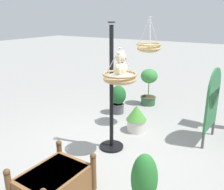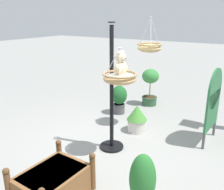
{
  "view_description": "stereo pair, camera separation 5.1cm",
  "coord_description": "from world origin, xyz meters",
  "px_view_note": "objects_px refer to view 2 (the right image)",
  "views": [
    {
      "loc": [
        3.35,
        2.16,
        2.36
      ],
      "look_at": [
        -0.02,
        0.09,
        1.1
      ],
      "focal_mm": 40.09,
      "sensor_mm": 36.0,
      "label": 1
    },
    {
      "loc": [
        3.32,
        2.2,
        2.36
      ],
      "look_at": [
        -0.02,
        0.09,
        1.1
      ],
      "focal_mm": 40.09,
      "sensor_mm": 36.0,
      "label": 2
    }
  ],
  "objects_px": {
    "potted_plant_conical_shrub": "(119,98)",
    "potted_plant_small_succulent": "(142,187)",
    "potted_plant_flowering_red": "(137,118)",
    "potted_plant_bushy_green": "(150,85)",
    "hanging_basket_with_teddy": "(120,78)",
    "display_pole_central": "(112,113)",
    "hanging_basket_left_high": "(150,47)",
    "display_sign_board": "(213,100)",
    "wooden_planter_box": "(53,183)",
    "teddy_bear": "(121,66)"
  },
  "relations": [
    {
      "from": "display_sign_board",
      "to": "potted_plant_bushy_green",
      "type": "bearing_deg",
      "value": -125.75
    },
    {
      "from": "display_pole_central",
      "to": "potted_plant_flowering_red",
      "type": "distance_m",
      "value": 0.96
    },
    {
      "from": "teddy_bear",
      "to": "potted_plant_small_succulent",
      "type": "height_order",
      "value": "teddy_bear"
    },
    {
      "from": "display_pole_central",
      "to": "hanging_basket_left_high",
      "type": "distance_m",
      "value": 1.59
    },
    {
      "from": "wooden_planter_box",
      "to": "potted_plant_flowering_red",
      "type": "distance_m",
      "value": 2.43
    },
    {
      "from": "potted_plant_conical_shrub",
      "to": "teddy_bear",
      "type": "bearing_deg",
      "value": 31.31
    },
    {
      "from": "hanging_basket_with_teddy",
      "to": "potted_plant_small_succulent",
      "type": "height_order",
      "value": "hanging_basket_with_teddy"
    },
    {
      "from": "display_pole_central",
      "to": "potted_plant_bushy_green",
      "type": "height_order",
      "value": "display_pole_central"
    },
    {
      "from": "potted_plant_small_succulent",
      "to": "display_sign_board",
      "type": "bearing_deg",
      "value": 174.61
    },
    {
      "from": "display_pole_central",
      "to": "wooden_planter_box",
      "type": "height_order",
      "value": "display_pole_central"
    },
    {
      "from": "display_pole_central",
      "to": "potted_plant_bushy_green",
      "type": "xyz_separation_m",
      "value": [
        -2.55,
        -0.38,
        -0.12
      ]
    },
    {
      "from": "potted_plant_flowering_red",
      "to": "potted_plant_conical_shrub",
      "type": "xyz_separation_m",
      "value": [
        -0.67,
        -0.84,
        0.1
      ]
    },
    {
      "from": "display_pole_central",
      "to": "potted_plant_flowering_red",
      "type": "bearing_deg",
      "value": 175.0
    },
    {
      "from": "hanging_basket_left_high",
      "to": "potted_plant_small_succulent",
      "type": "xyz_separation_m",
      "value": [
        2.48,
        1.09,
        -1.26
      ]
    },
    {
      "from": "display_pole_central",
      "to": "hanging_basket_with_teddy",
      "type": "distance_m",
      "value": 0.78
    },
    {
      "from": "hanging_basket_with_teddy",
      "to": "potted_plant_flowering_red",
      "type": "bearing_deg",
      "value": -170.39
    },
    {
      "from": "wooden_planter_box",
      "to": "display_sign_board",
      "type": "xyz_separation_m",
      "value": [
        -2.76,
        1.42,
        0.63
      ]
    },
    {
      "from": "potted_plant_bushy_green",
      "to": "hanging_basket_left_high",
      "type": "bearing_deg",
      "value": 21.54
    },
    {
      "from": "hanging_basket_with_teddy",
      "to": "teddy_bear",
      "type": "height_order",
      "value": "hanging_basket_with_teddy"
    },
    {
      "from": "wooden_planter_box",
      "to": "potted_plant_flowering_red",
      "type": "bearing_deg",
      "value": 179.54
    },
    {
      "from": "potted_plant_conical_shrub",
      "to": "potted_plant_small_succulent",
      "type": "bearing_deg",
      "value": 35.09
    },
    {
      "from": "teddy_bear",
      "to": "wooden_planter_box",
      "type": "xyz_separation_m",
      "value": [
        1.4,
        -0.22,
        -1.37
      ]
    },
    {
      "from": "teddy_bear",
      "to": "potted_plant_bushy_green",
      "type": "xyz_separation_m",
      "value": [
        -2.7,
        -0.66,
        -1.02
      ]
    },
    {
      "from": "hanging_basket_left_high",
      "to": "potted_plant_small_succulent",
      "type": "relative_size",
      "value": 0.76
    },
    {
      "from": "hanging_basket_with_teddy",
      "to": "potted_plant_bushy_green",
      "type": "distance_m",
      "value": 2.89
    },
    {
      "from": "hanging_basket_with_teddy",
      "to": "potted_plant_flowering_red",
      "type": "relative_size",
      "value": 1.01
    },
    {
      "from": "potted_plant_bushy_green",
      "to": "potted_plant_conical_shrub",
      "type": "relative_size",
      "value": 1.39
    },
    {
      "from": "potted_plant_small_succulent",
      "to": "display_sign_board",
      "type": "height_order",
      "value": "display_sign_board"
    },
    {
      "from": "display_pole_central",
      "to": "hanging_basket_left_high",
      "type": "bearing_deg",
      "value": 172.4
    },
    {
      "from": "hanging_basket_with_teddy",
      "to": "potted_plant_bushy_green",
      "type": "relative_size",
      "value": 0.58
    },
    {
      "from": "potted_plant_flowering_red",
      "to": "display_sign_board",
      "type": "distance_m",
      "value": 1.54
    },
    {
      "from": "display_pole_central",
      "to": "wooden_planter_box",
      "type": "distance_m",
      "value": 1.62
    },
    {
      "from": "potted_plant_flowering_red",
      "to": "potted_plant_bushy_green",
      "type": "distance_m",
      "value": 1.75
    },
    {
      "from": "display_sign_board",
      "to": "potted_plant_conical_shrub",
      "type": "bearing_deg",
      "value": -98.75
    },
    {
      "from": "teddy_bear",
      "to": "display_sign_board",
      "type": "bearing_deg",
      "value": 138.29
    },
    {
      "from": "hanging_basket_with_teddy",
      "to": "teddy_bear",
      "type": "distance_m",
      "value": 0.19
    },
    {
      "from": "potted_plant_flowering_red",
      "to": "display_sign_board",
      "type": "height_order",
      "value": "display_sign_board"
    },
    {
      "from": "teddy_bear",
      "to": "hanging_basket_left_high",
      "type": "xyz_separation_m",
      "value": [
        -1.32,
        -0.12,
        0.15
      ]
    },
    {
      "from": "teddy_bear",
      "to": "potted_plant_flowering_red",
      "type": "distance_m",
      "value": 1.66
    },
    {
      "from": "display_pole_central",
      "to": "potted_plant_bushy_green",
      "type": "relative_size",
      "value": 2.27
    },
    {
      "from": "display_sign_board",
      "to": "display_pole_central",
      "type": "bearing_deg",
      "value": -50.84
    },
    {
      "from": "teddy_bear",
      "to": "potted_plant_small_succulent",
      "type": "distance_m",
      "value": 1.87
    },
    {
      "from": "potted_plant_flowering_red",
      "to": "display_pole_central",
      "type": "bearing_deg",
      "value": -5.0
    },
    {
      "from": "wooden_planter_box",
      "to": "potted_plant_conical_shrub",
      "type": "bearing_deg",
      "value": -165.23
    },
    {
      "from": "hanging_basket_left_high",
      "to": "potted_plant_flowering_red",
      "type": "xyz_separation_m",
      "value": [
        0.3,
        -0.08,
        -1.45
      ]
    },
    {
      "from": "potted_plant_bushy_green",
      "to": "potted_plant_small_succulent",
      "type": "xyz_separation_m",
      "value": [
        3.85,
        1.63,
        -0.08
      ]
    },
    {
      "from": "potted_plant_flowering_red",
      "to": "potted_plant_small_succulent",
      "type": "distance_m",
      "value": 2.48
    },
    {
      "from": "hanging_basket_with_teddy",
      "to": "display_sign_board",
      "type": "distance_m",
      "value": 1.91
    },
    {
      "from": "potted_plant_flowering_red",
      "to": "wooden_planter_box",
      "type": "bearing_deg",
      "value": -0.46
    },
    {
      "from": "display_pole_central",
      "to": "hanging_basket_with_teddy",
      "type": "relative_size",
      "value": 3.88
    }
  ]
}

